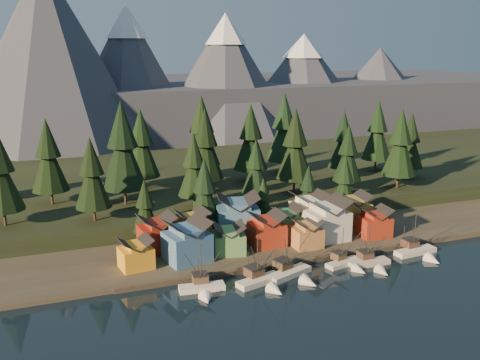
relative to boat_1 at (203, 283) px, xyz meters
name	(u,v)px	position (x,y,z in m)	size (l,w,h in m)	color
ground	(315,293)	(22.12, -8.92, -2.14)	(500.00, 500.00, 0.00)	black
shore_strip	(246,231)	(22.12, 31.08, -1.39)	(400.00, 50.00, 1.50)	#322E24
hillside	(196,182)	(22.12, 81.08, 0.86)	(420.00, 100.00, 6.00)	black
dock	(282,263)	(22.12, 7.58, -1.64)	(80.00, 4.00, 1.00)	#423B2F
mountain_ridge	(127,92)	(17.93, 204.67, 23.91)	(560.00, 190.00, 90.00)	#454B59
boat_1	(203,283)	(0.00, 0.00, 0.00)	(10.35, 11.08, 11.42)	silver
boat_2	(263,276)	(13.29, -1.42, 0.17)	(11.51, 12.03, 12.41)	beige
boat_3	(294,268)	(21.31, -0.17, 0.14)	(12.20, 12.62, 12.56)	beige
boat_4	(347,259)	(36.11, 1.06, -0.29)	(10.26, 10.78, 10.32)	beige
boat_5	(373,259)	(41.59, -1.19, -0.15)	(10.45, 11.39, 11.04)	beige
boat_6	(420,247)	(56.68, 0.70, 0.05)	(11.77, 12.67, 12.18)	silver
house_front_0	(136,253)	(-11.47, 14.44, 3.08)	(8.01, 7.68, 7.09)	orange
house_front_1	(187,240)	(0.58, 14.41, 4.61)	(11.32, 11.02, 10.00)	#3E6993
house_front_2	(229,238)	(11.49, 15.79, 3.25)	(8.91, 8.95, 7.41)	#508849
house_front_3	(266,228)	(22.14, 17.28, 3.84)	(8.42, 8.03, 8.53)	maroon
house_front_4	(306,232)	(31.19, 12.94, 3.14)	(7.05, 7.61, 7.20)	#AD743D
house_front_5	(326,218)	(38.61, 15.85, 5.10)	(10.68, 9.76, 10.92)	beige
house_front_6	(374,221)	(51.80, 13.44, 3.46)	(8.41, 8.01, 7.81)	maroon
house_back_0	(157,233)	(-4.69, 22.99, 4.19)	(9.20, 8.89, 9.20)	maroon
house_back_1	(192,227)	(4.69, 24.56, 4.07)	(8.56, 8.65, 8.98)	#A7822B
house_back_2	(237,214)	(17.68, 26.32, 5.41)	(12.72, 12.04, 11.51)	#3C698D
house_back_3	(286,220)	(29.92, 22.29, 3.67)	(8.23, 7.36, 8.21)	#407743
house_back_4	(310,210)	(38.63, 25.17, 4.63)	(9.34, 8.97, 10.03)	white
house_back_5	(353,209)	(51.26, 22.99, 4.27)	(9.26, 9.35, 9.35)	#A6873B
tree_hill_0	(0,173)	(-39.88, 43.08, 17.78)	(10.93, 10.93, 25.47)	#332319
tree_hill_1	(49,158)	(-27.88, 59.08, 17.67)	(10.84, 10.84, 25.26)	#332319
tree_hill_2	(92,175)	(-17.88, 39.08, 16.15)	(9.66, 9.66, 22.50)	#332319
tree_hill_3	(123,149)	(-7.88, 51.08, 20.43)	(13.01, 13.01, 30.31)	#332319
tree_hill_4	(141,146)	(0.12, 66.08, 18.24)	(11.29, 11.29, 26.31)	#332319
tree_hill_5	(194,167)	(10.12, 41.08, 15.73)	(9.32, 9.32, 21.72)	#332319
tree_hill_6	(205,147)	(18.12, 56.08, 18.40)	(11.42, 11.42, 26.59)	#332319
tree_hill_7	(256,168)	(28.12, 39.08, 14.30)	(8.20, 8.20, 19.11)	#332319
tree_hill_8	(251,140)	(36.12, 63.08, 18.46)	(11.46, 11.46, 26.70)	#332319
tree_hill_9	(295,147)	(44.12, 46.08, 18.48)	(11.48, 11.48, 26.75)	#332319
tree_hill_10	(284,129)	(52.12, 71.08, 19.92)	(12.61, 12.61, 29.38)	#332319
tree_hill_11	(348,155)	(60.12, 41.08, 15.68)	(9.28, 9.28, 21.63)	#332319
tree_hill_12	(343,141)	(68.12, 57.08, 16.80)	(10.16, 10.16, 23.67)	#332319
tree_hill_13	(400,145)	(78.12, 39.08, 18.06)	(11.15, 11.15, 25.98)	#332319
tree_hill_14	(377,132)	(86.12, 63.08, 18.12)	(11.20, 11.20, 26.09)	#332319
tree_hill_15	(202,134)	(22.12, 73.08, 19.77)	(12.49, 12.49, 29.10)	#332319
tree_hill_17	(411,143)	(90.12, 49.08, 16.35)	(9.81, 9.81, 22.85)	#332319
tree_shore_0	(145,207)	(-5.88, 31.08, 8.46)	(7.15, 7.15, 16.66)	#332319
tree_shore_1	(205,193)	(10.12, 31.08, 10.84)	(9.02, 9.02, 21.01)	#332319
tree_shore_2	(263,200)	(27.12, 31.08, 7.04)	(6.04, 6.04, 14.07)	#332319
tree_shore_3	(308,191)	(41.12, 31.08, 8.45)	(7.15, 7.15, 16.64)	#332319
tree_shore_4	(344,183)	(53.12, 31.08, 9.60)	(8.05, 8.05, 18.75)	#332319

